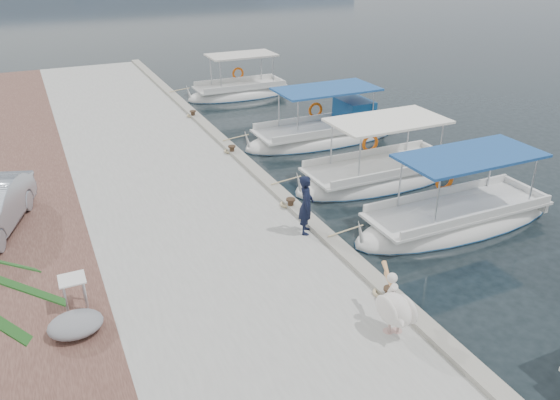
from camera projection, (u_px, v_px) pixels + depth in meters
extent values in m
plane|color=black|center=(325.00, 244.00, 15.31)|extent=(400.00, 400.00, 0.00)
cube|color=#9B9C96|center=(173.00, 188.00, 18.16)|extent=(6.00, 40.00, 0.50)
cube|color=gray|center=(250.00, 166.00, 19.08)|extent=(0.44, 40.00, 0.12)
cube|color=#4F302A|center=(9.00, 217.00, 16.27)|extent=(4.00, 40.00, 0.50)
ellipsoid|color=silver|center=(455.00, 224.00, 16.30)|extent=(6.97, 2.17, 1.30)
ellipsoid|color=navy|center=(455.00, 224.00, 16.30)|extent=(7.01, 2.21, 0.22)
cube|color=silver|center=(458.00, 209.00, 16.08)|extent=(5.72, 1.86, 0.08)
cube|color=#1C498D|center=(471.00, 156.00, 15.43)|extent=(4.18, 1.99, 0.08)
cylinder|color=silver|center=(437.00, 205.00, 14.47)|extent=(0.05, 0.05, 1.60)
torus|color=#DB580B|center=(445.00, 180.00, 16.84)|extent=(0.68, 0.12, 0.68)
ellipsoid|color=silver|center=(379.00, 180.00, 19.25)|extent=(6.54, 2.40, 1.30)
ellipsoid|color=navy|center=(379.00, 180.00, 19.26)|extent=(6.57, 2.45, 0.22)
cube|color=silver|center=(380.00, 167.00, 19.03)|extent=(5.36, 2.07, 0.08)
cube|color=white|center=(388.00, 121.00, 18.38)|extent=(3.92, 2.21, 0.08)
cylinder|color=silver|center=(359.00, 160.00, 17.39)|extent=(0.05, 0.05, 1.60)
torus|color=#DB580B|center=(370.00, 143.00, 19.88)|extent=(0.68, 0.12, 0.68)
ellipsoid|color=silver|center=(321.00, 140.00, 23.09)|extent=(6.93, 2.36, 1.30)
ellipsoid|color=navy|center=(321.00, 140.00, 23.09)|extent=(6.97, 2.41, 0.22)
cube|color=silver|center=(322.00, 128.00, 22.87)|extent=(5.69, 2.03, 0.08)
cube|color=#1D4D94|center=(327.00, 89.00, 22.22)|extent=(4.16, 2.17, 0.08)
cylinder|color=silver|center=(298.00, 120.00, 21.21)|extent=(0.05, 0.05, 1.60)
torus|color=#DB580B|center=(315.00, 110.00, 23.70)|extent=(0.68, 0.12, 0.68)
cube|color=navy|center=(354.00, 111.00, 23.22)|extent=(1.20, 1.65, 1.00)
ellipsoid|color=silver|center=(240.00, 95.00, 29.58)|extent=(5.88, 2.14, 1.30)
ellipsoid|color=navy|center=(240.00, 96.00, 29.58)|extent=(5.91, 2.18, 0.22)
cube|color=silver|center=(240.00, 86.00, 29.36)|extent=(4.82, 1.84, 0.08)
cube|color=silver|center=(241.00, 55.00, 28.70)|extent=(3.53, 1.97, 0.08)
cylinder|color=silver|center=(221.00, 77.00, 27.85)|extent=(0.05, 0.05, 1.60)
torus|color=#DB580B|center=(238.00, 73.00, 30.11)|extent=(0.68, 0.12, 0.68)
cylinder|color=black|center=(389.00, 295.00, 12.04)|extent=(0.18, 0.18, 0.30)
cylinder|color=black|center=(390.00, 289.00, 11.97)|extent=(0.28, 0.28, 0.05)
cylinder|color=black|center=(291.00, 204.00, 16.13)|extent=(0.18, 0.18, 0.30)
cylinder|color=black|center=(291.00, 200.00, 16.06)|extent=(0.28, 0.28, 0.05)
cylinder|color=black|center=(232.00, 150.00, 20.21)|extent=(0.18, 0.18, 0.30)
cylinder|color=black|center=(232.00, 146.00, 20.15)|extent=(0.28, 0.28, 0.05)
cylinder|color=black|center=(193.00, 115.00, 24.30)|extent=(0.18, 0.18, 0.30)
cylinder|color=black|center=(193.00, 111.00, 24.24)|extent=(0.28, 0.28, 0.05)
cylinder|color=tan|center=(390.00, 326.00, 11.03)|extent=(0.06, 0.06, 0.36)
cylinder|color=tan|center=(398.00, 325.00, 11.04)|extent=(0.06, 0.06, 0.36)
ellipsoid|color=white|center=(396.00, 310.00, 10.86)|extent=(0.76, 0.96, 0.66)
cylinder|color=white|center=(393.00, 289.00, 11.02)|extent=(0.23, 0.33, 0.35)
sphere|color=white|center=(392.00, 278.00, 11.02)|extent=(0.22, 0.22, 0.22)
cone|color=#EAA566|center=(387.00, 273.00, 11.36)|extent=(0.31, 0.64, 0.26)
imported|color=black|center=(306.00, 205.00, 14.55)|extent=(0.65, 0.72, 1.66)
ellipsoid|color=gray|center=(76.00, 325.00, 11.02)|extent=(1.10, 0.90, 0.40)
cylinder|color=silver|center=(66.00, 301.00, 11.50)|extent=(0.06, 0.06, 0.70)
cylinder|color=silver|center=(85.00, 296.00, 11.65)|extent=(0.06, 0.06, 0.70)
cylinder|color=silver|center=(64.00, 291.00, 11.82)|extent=(0.06, 0.06, 0.70)
cylinder|color=silver|center=(83.00, 286.00, 11.98)|extent=(0.06, 0.06, 0.70)
cube|color=white|center=(72.00, 279.00, 11.58)|extent=(0.55, 0.55, 0.03)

